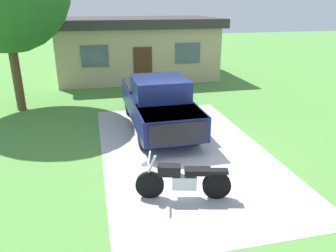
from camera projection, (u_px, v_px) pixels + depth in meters
The scene contains 5 objects.
ground_plane at pixel (183, 150), 10.14m from camera, with size 80.00×80.00×0.00m, color #518B3C.
driveway_pad at pixel (183, 150), 10.14m from camera, with size 4.98×8.91×0.01m, color #B3B3B3.
motorcycle at pixel (183, 180), 7.50m from camera, with size 2.17×0.88×1.09m.
pickup_truck at pixel (157, 101), 11.83m from camera, with size 2.05×5.65×1.90m.
neighbor_house at pixel (136, 47), 19.74m from camera, with size 9.60×5.60×3.50m.
Camera 1 is at (-2.55, -8.88, 4.27)m, focal length 34.86 mm.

